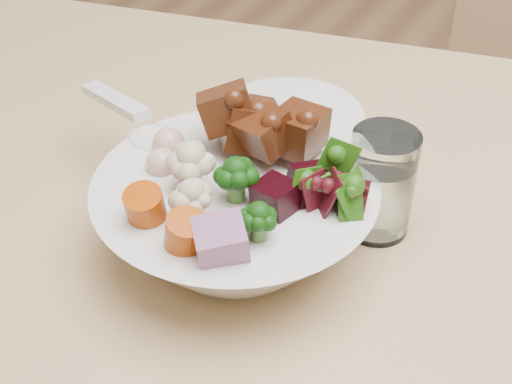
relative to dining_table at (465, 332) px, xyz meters
The scene contains 5 objects.
dining_table is the anchor object (origin of this frame).
food_bowl 0.25m from the dining_table, 161.76° to the right, with size 0.25×0.25×0.14m.
soup_spoon 0.36m from the dining_table, behind, with size 0.16×0.09×0.03m.
water_glass 0.16m from the dining_table, 169.83° to the left, with size 0.06×0.06×0.11m.
side_bowl 0.27m from the dining_table, 159.21° to the left, with size 0.16×0.16×0.05m, color white, non-canonical shape.
Camera 1 is at (-0.23, -0.61, 1.18)m, focal length 50.00 mm.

